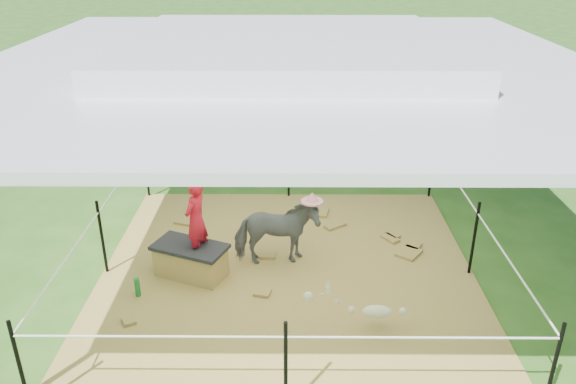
{
  "coord_description": "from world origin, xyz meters",
  "views": [
    {
      "loc": [
        0.04,
        -5.92,
        3.84
      ],
      "look_at": [
        0.0,
        0.6,
        0.85
      ],
      "focal_mm": 35.0,
      "sensor_mm": 36.0,
      "label": 1
    }
  ],
  "objects_px": {
    "straw_bale": "(191,262)",
    "pony": "(276,233)",
    "trash_barrel": "(456,103)",
    "picnic_table_far": "(479,76)",
    "foal": "(378,309)",
    "picnic_table_near": "(380,81)",
    "green_bottle": "(137,287)",
    "woman": "(195,212)",
    "distant_person": "(391,81)"
  },
  "relations": [
    {
      "from": "straw_bale",
      "to": "pony",
      "type": "height_order",
      "value": "pony"
    },
    {
      "from": "trash_barrel",
      "to": "picnic_table_far",
      "type": "relative_size",
      "value": 0.42
    },
    {
      "from": "foal",
      "to": "trash_barrel",
      "type": "bearing_deg",
      "value": 71.53
    },
    {
      "from": "trash_barrel",
      "to": "picnic_table_near",
      "type": "xyz_separation_m",
      "value": [
        -1.34,
        2.42,
        -0.08
      ]
    },
    {
      "from": "green_bottle",
      "to": "pony",
      "type": "relative_size",
      "value": 0.22
    },
    {
      "from": "trash_barrel",
      "to": "picnic_table_near",
      "type": "relative_size",
      "value": 0.51
    },
    {
      "from": "straw_bale",
      "to": "pony",
      "type": "bearing_deg",
      "value": 14.65
    },
    {
      "from": "straw_bale",
      "to": "foal",
      "type": "height_order",
      "value": "foal"
    },
    {
      "from": "picnic_table_far",
      "to": "picnic_table_near",
      "type": "bearing_deg",
      "value": -168.96
    },
    {
      "from": "green_bottle",
      "to": "trash_barrel",
      "type": "relative_size",
      "value": 0.27
    },
    {
      "from": "woman",
      "to": "picnic_table_near",
      "type": "relative_size",
      "value": 0.6
    },
    {
      "from": "green_bottle",
      "to": "foal",
      "type": "distance_m",
      "value": 2.75
    },
    {
      "from": "foal",
      "to": "trash_barrel",
      "type": "height_order",
      "value": "trash_barrel"
    },
    {
      "from": "pony",
      "to": "foal",
      "type": "bearing_deg",
      "value": -147.72
    },
    {
      "from": "woman",
      "to": "green_bottle",
      "type": "height_order",
      "value": "woman"
    },
    {
      "from": "straw_bale",
      "to": "distant_person",
      "type": "distance_m",
      "value": 8.32
    },
    {
      "from": "straw_bale",
      "to": "foal",
      "type": "bearing_deg",
      "value": -25.69
    },
    {
      "from": "green_bottle",
      "to": "picnic_table_near",
      "type": "bearing_deg",
      "value": 66.05
    },
    {
      "from": "woman",
      "to": "foal",
      "type": "xyz_separation_m",
      "value": [
        2.03,
        -1.03,
        -0.62
      ]
    },
    {
      "from": "picnic_table_far",
      "to": "distant_person",
      "type": "distance_m",
      "value": 3.05
    },
    {
      "from": "straw_bale",
      "to": "picnic_table_near",
      "type": "xyz_separation_m",
      "value": [
        3.56,
        8.8,
        0.13
      ]
    },
    {
      "from": "pony",
      "to": "picnic_table_far",
      "type": "relative_size",
      "value": 0.51
    },
    {
      "from": "straw_bale",
      "to": "picnic_table_far",
      "type": "bearing_deg",
      "value": 55.56
    },
    {
      "from": "green_bottle",
      "to": "picnic_table_far",
      "type": "distance_m",
      "value": 11.68
    },
    {
      "from": "straw_bale",
      "to": "woman",
      "type": "xyz_separation_m",
      "value": [
        0.1,
        0.0,
        0.68
      ]
    },
    {
      "from": "pony",
      "to": "trash_barrel",
      "type": "relative_size",
      "value": 1.23
    },
    {
      "from": "trash_barrel",
      "to": "picnic_table_far",
      "type": "bearing_deg",
      "value": 63.84
    },
    {
      "from": "pony",
      "to": "straw_bale",
      "type": "bearing_deg",
      "value": 96.8
    },
    {
      "from": "picnic_table_near",
      "to": "picnic_table_far",
      "type": "height_order",
      "value": "picnic_table_far"
    },
    {
      "from": "woman",
      "to": "pony",
      "type": "distance_m",
      "value": 1.07
    },
    {
      "from": "trash_barrel",
      "to": "distant_person",
      "type": "xyz_separation_m",
      "value": [
        -1.28,
        1.1,
        0.23
      ]
    },
    {
      "from": "straw_bale",
      "to": "trash_barrel",
      "type": "bearing_deg",
      "value": 52.49
    },
    {
      "from": "trash_barrel",
      "to": "picnic_table_near",
      "type": "distance_m",
      "value": 2.77
    },
    {
      "from": "woman",
      "to": "pony",
      "type": "height_order",
      "value": "woman"
    },
    {
      "from": "pony",
      "to": "picnic_table_far",
      "type": "height_order",
      "value": "pony"
    },
    {
      "from": "straw_bale",
      "to": "picnic_table_near",
      "type": "distance_m",
      "value": 9.49
    },
    {
      "from": "green_bottle",
      "to": "straw_bale",
      "type": "bearing_deg",
      "value": 39.29
    },
    {
      "from": "picnic_table_far",
      "to": "distant_person",
      "type": "xyz_separation_m",
      "value": [
        -2.6,
        -1.59,
        0.23
      ]
    },
    {
      "from": "pony",
      "to": "foal",
      "type": "height_order",
      "value": "pony"
    },
    {
      "from": "trash_barrel",
      "to": "distant_person",
      "type": "height_order",
      "value": "distant_person"
    },
    {
      "from": "woman",
      "to": "pony",
      "type": "xyz_separation_m",
      "value": [
        0.94,
        0.27,
        -0.43
      ]
    },
    {
      "from": "picnic_table_near",
      "to": "foal",
      "type": "bearing_deg",
      "value": -114.49
    },
    {
      "from": "woman",
      "to": "distant_person",
      "type": "xyz_separation_m",
      "value": [
        3.52,
        7.48,
        -0.24
      ]
    },
    {
      "from": "straw_bale",
      "to": "woman",
      "type": "bearing_deg",
      "value": 0.0
    },
    {
      "from": "distant_person",
      "to": "picnic_table_far",
      "type": "bearing_deg",
      "value": -145.57
    },
    {
      "from": "straw_bale",
      "to": "green_bottle",
      "type": "distance_m",
      "value": 0.71
    },
    {
      "from": "picnic_table_near",
      "to": "picnic_table_far",
      "type": "distance_m",
      "value": 2.67
    },
    {
      "from": "straw_bale",
      "to": "trash_barrel",
      "type": "height_order",
      "value": "trash_barrel"
    },
    {
      "from": "woman",
      "to": "green_bottle",
      "type": "distance_m",
      "value": 1.09
    },
    {
      "from": "picnic_table_near",
      "to": "trash_barrel",
      "type": "bearing_deg",
      "value": -77.29
    }
  ]
}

